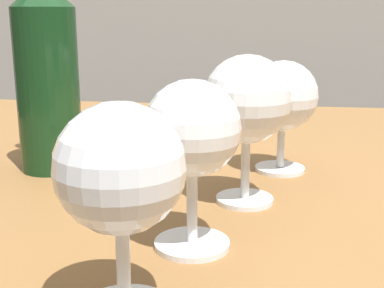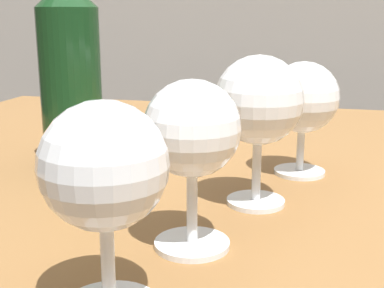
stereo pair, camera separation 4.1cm
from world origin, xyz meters
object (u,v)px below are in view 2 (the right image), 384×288
(wine_glass_cabernet, at_px, (192,134))
(wine_bottle, at_px, (70,69))
(wine_glass_empty, at_px, (303,100))
(wine_glass_rose, at_px, (104,171))
(wine_glass_pinot, at_px, (259,104))

(wine_glass_cabernet, bearing_deg, wine_bottle, 135.38)
(wine_glass_empty, xyz_separation_m, wine_bottle, (-0.28, -0.03, 0.03))
(wine_glass_cabernet, height_order, wine_glass_empty, wine_glass_cabernet)
(wine_glass_cabernet, bearing_deg, wine_glass_rose, -104.87)
(wine_glass_cabernet, xyz_separation_m, wine_glass_pinot, (0.04, 0.11, 0.01))
(wine_glass_cabernet, height_order, wine_glass_pinot, wine_glass_pinot)
(wine_glass_pinot, height_order, wine_glass_empty, wine_glass_pinot)
(wine_glass_rose, relative_size, wine_glass_cabernet, 1.00)
(wine_glass_empty, bearing_deg, wine_glass_pinot, -108.85)
(wine_glass_cabernet, relative_size, wine_bottle, 0.44)
(wine_glass_cabernet, distance_m, wine_glass_empty, 0.24)
(wine_glass_cabernet, relative_size, wine_glass_empty, 1.03)
(wine_bottle, bearing_deg, wine_glass_cabernet, -44.62)
(wine_glass_rose, height_order, wine_glass_empty, wine_glass_rose)
(wine_glass_pinot, xyz_separation_m, wine_glass_empty, (0.04, 0.11, -0.01))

